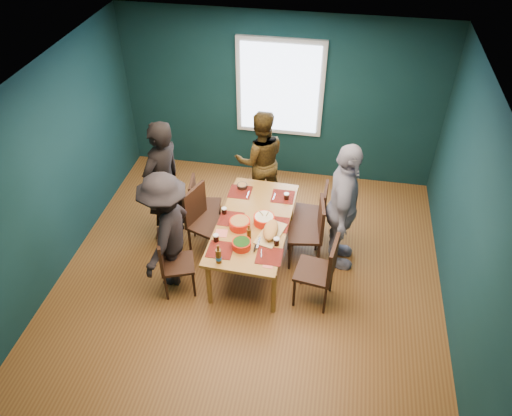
{
  "coord_description": "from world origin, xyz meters",
  "views": [
    {
      "loc": [
        0.91,
        -4.56,
        4.91
      ],
      "look_at": [
        0.03,
        0.26,
        0.95
      ],
      "focal_mm": 35.0,
      "sensor_mm": 36.0,
      "label": 1
    }
  ],
  "objects": [
    {
      "name": "napkin_b",
      "position": [
        -0.36,
        -0.01,
        0.7
      ],
      "size": [
        0.16,
        0.16,
        0.0
      ],
      "primitive_type": "cube",
      "rotation": [
        0.0,
        0.0,
        0.09
      ],
      "color": "#E56E60",
      "rests_on": "dining_table"
    },
    {
      "name": "chair_right_near",
      "position": [
        0.95,
        -0.27,
        0.58
      ],
      "size": [
        0.51,
        0.51,
        1.0
      ],
      "rotation": [
        0.0,
        0.0,
        -0.14
      ],
      "color": "black",
      "rests_on": "floor"
    },
    {
      "name": "cola_glass_a",
      "position": [
        -0.39,
        -0.16,
        0.75
      ],
      "size": [
        0.07,
        0.07,
        0.1
      ],
      "color": "black",
      "rests_on": "dining_table"
    },
    {
      "name": "chair_right_mid",
      "position": [
        0.75,
        0.44,
        0.58
      ],
      "size": [
        0.51,
        0.51,
        0.99
      ],
      "rotation": [
        0.0,
        0.0,
        0.14
      ],
      "color": "black",
      "rests_on": "floor"
    },
    {
      "name": "beer_bottle_a",
      "position": [
        -0.27,
        -0.51,
        0.79
      ],
      "size": [
        0.07,
        0.07,
        0.27
      ],
      "color": "#492C0D",
      "rests_on": "dining_table"
    },
    {
      "name": "cutting_board",
      "position": [
        0.25,
        0.08,
        0.76
      ],
      "size": [
        0.37,
        0.64,
        0.14
      ],
      "rotation": [
        0.0,
        0.0,
        -0.26
      ],
      "color": "tan",
      "rests_on": "dining_table"
    },
    {
      "name": "bowl_salad",
      "position": [
        -0.16,
        0.15,
        0.76
      ],
      "size": [
        0.27,
        0.27,
        0.11
      ],
      "color": "red",
      "rests_on": "dining_table"
    },
    {
      "name": "bowl_dumpling",
      "position": [
        0.13,
        0.28,
        0.76
      ],
      "size": [
        0.27,
        0.27,
        0.25
      ],
      "color": "red",
      "rests_on": "dining_table"
    },
    {
      "name": "room",
      "position": [
        0.0,
        0.27,
        1.37
      ],
      "size": [
        5.01,
        5.01,
        2.71
      ],
      "color": "brown",
      "rests_on": "ground"
    },
    {
      "name": "napkin_a",
      "position": [
        0.31,
        0.34,
        0.7
      ],
      "size": [
        0.14,
        0.14,
        0.0
      ],
      "primitive_type": "cube",
      "rotation": [
        0.0,
        0.0,
        -0.01
      ],
      "color": "#E56E60",
      "rests_on": "dining_table"
    },
    {
      "name": "cola_glass_d",
      "position": [
        -0.42,
        0.38,
        0.75
      ],
      "size": [
        0.07,
        0.07,
        0.09
      ],
      "color": "black",
      "rests_on": "dining_table"
    },
    {
      "name": "napkin_c",
      "position": [
        0.31,
        -0.45,
        0.7
      ],
      "size": [
        0.12,
        0.12,
        0.0
      ],
      "primitive_type": "cube",
      "rotation": [
        0.0,
        0.0,
        -0.03
      ],
      "color": "#E56E60",
      "rests_on": "dining_table"
    },
    {
      "name": "dining_table",
      "position": [
        -0.0,
        0.28,
        0.63
      ],
      "size": [
        0.98,
        1.86,
        0.7
      ],
      "rotation": [
        0.0,
        0.0,
        -0.04
      ],
      "color": "#A67A32",
      "rests_on": "floor"
    },
    {
      "name": "chair_left_near",
      "position": [
        -0.93,
        -0.42,
        0.52
      ],
      "size": [
        0.52,
        0.52,
        0.9
      ],
      "rotation": [
        0.0,
        0.0,
        0.34
      ],
      "color": "black",
      "rests_on": "floor"
    },
    {
      "name": "cola_glass_b",
      "position": [
        0.35,
        -0.09,
        0.75
      ],
      "size": [
        0.07,
        0.07,
        0.1
      ],
      "color": "black",
      "rests_on": "dining_table"
    },
    {
      "name": "chair_left_far",
      "position": [
        -0.88,
        0.79,
        0.51
      ],
      "size": [
        0.44,
        0.44,
        0.87
      ],
      "rotation": [
        0.0,
        0.0,
        0.13
      ],
      "color": "black",
      "rests_on": "floor"
    },
    {
      "name": "chair_left_mid",
      "position": [
        -0.73,
        0.38,
        0.59
      ],
      "size": [
        0.59,
        0.59,
        1.02
      ],
      "rotation": [
        0.0,
        0.0,
        -0.35
      ],
      "color": "black",
      "rests_on": "floor"
    },
    {
      "name": "cola_glass_c",
      "position": [
        0.35,
        0.83,
        0.75
      ],
      "size": [
        0.07,
        0.07,
        0.1
      ],
      "color": "black",
      "rests_on": "dining_table"
    },
    {
      "name": "beer_bottle_b",
      "position": [
        0.0,
        -0.05,
        0.78
      ],
      "size": [
        0.06,
        0.06,
        0.22
      ],
      "color": "#492C0D",
      "rests_on": "dining_table"
    },
    {
      "name": "person_right",
      "position": [
        1.11,
        0.48,
        0.93
      ],
      "size": [
        0.48,
        1.09,
        1.85
      ],
      "primitive_type": "imported",
      "rotation": [
        0.0,
        0.0,
        1.59
      ],
      "color": "white",
      "rests_on": "floor"
    },
    {
      "name": "chair_right_far",
      "position": [
        0.77,
        0.83,
        0.56
      ],
      "size": [
        0.45,
        0.45,
        0.95
      ],
      "rotation": [
        0.0,
        0.0,
        -0.04
      ],
      "color": "black",
      "rests_on": "floor"
    },
    {
      "name": "small_bowl",
      "position": [
        -0.3,
        0.98,
        0.73
      ],
      "size": [
        0.15,
        0.15,
        0.06
      ],
      "color": "black",
      "rests_on": "dining_table"
    },
    {
      "name": "person_back",
      "position": [
        -0.14,
        1.58,
        0.8
      ],
      "size": [
        0.92,
        0.81,
        1.59
      ],
      "primitive_type": "imported",
      "rotation": [
        0.0,
        0.0,
        3.45
      ],
      "color": "black",
      "rests_on": "floor"
    },
    {
      "name": "person_far_left",
      "position": [
        -1.31,
        0.6,
        0.93
      ],
      "size": [
        0.67,
        0.8,
        1.85
      ],
      "primitive_type": "imported",
      "rotation": [
        0.0,
        0.0,
        4.32
      ],
      "color": "black",
      "rests_on": "floor"
    },
    {
      "name": "bowl_herbs",
      "position": [
        -0.06,
        -0.22,
        0.75
      ],
      "size": [
        0.24,
        0.24,
        0.1
      ],
      "color": "red",
      "rests_on": "dining_table"
    },
    {
      "name": "person_near_left",
      "position": [
        -1.0,
        -0.23,
        0.82
      ],
      "size": [
        0.7,
        1.11,
        1.64
      ],
      "primitive_type": "imported",
      "rotation": [
        0.0,
        0.0,
        4.62
      ],
      "color": "black",
      "rests_on": "floor"
    }
  ]
}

